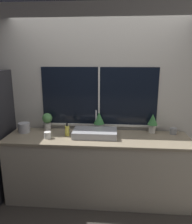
{
  "coord_description": "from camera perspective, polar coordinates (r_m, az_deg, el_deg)",
  "views": [
    {
      "loc": [
        0.21,
        -2.47,
        1.97
      ],
      "look_at": [
        -0.02,
        0.31,
        1.27
      ],
      "focal_mm": 35.0,
      "sensor_mm": 36.0,
      "label": 1
    }
  ],
  "objects": [
    {
      "name": "sink",
      "position": [
        3.0,
        -0.26,
        -5.5
      ],
      "size": [
        0.59,
        0.39,
        0.32
      ],
      "color": "#ADADB2",
      "rests_on": "counter"
    },
    {
      "name": "kettle",
      "position": [
        3.31,
        -18.27,
        -3.8
      ],
      "size": [
        0.17,
        0.17,
        0.15
      ],
      "color": "#B2B2B7",
      "rests_on": "counter"
    },
    {
      "name": "potted_plant_right",
      "position": [
        3.2,
        14.56,
        -2.48
      ],
      "size": [
        0.14,
        0.14,
        0.28
      ],
      "color": "silver",
      "rests_on": "counter"
    },
    {
      "name": "counter",
      "position": [
        3.17,
        0.3,
        -14.28
      ],
      "size": [
        2.49,
        0.65,
        0.92
      ],
      "color": "#B2A893",
      "rests_on": "ground_plane"
    },
    {
      "name": "mug_white",
      "position": [
        3.0,
        -12.54,
        -5.91
      ],
      "size": [
        0.09,
        0.09,
        0.09
      ],
      "color": "white",
      "rests_on": "counter"
    },
    {
      "name": "ground_plane",
      "position": [
        3.17,
        -0.18,
        -24.3
      ],
      "size": [
        14.0,
        14.0,
        0.0
      ],
      "primitive_type": "plane",
      "color": "#38332D"
    },
    {
      "name": "soap_bottle",
      "position": [
        3.04,
        -7.55,
        -4.8
      ],
      "size": [
        0.06,
        0.06,
        0.18
      ],
      "color": "#DBD14C",
      "rests_on": "counter"
    },
    {
      "name": "mug_grey",
      "position": [
        3.27,
        19.52,
        -4.72
      ],
      "size": [
        0.09,
        0.09,
        0.09
      ],
      "color": "gray",
      "rests_on": "counter"
    },
    {
      "name": "potted_plant_center",
      "position": [
        3.16,
        0.79,
        -2.34
      ],
      "size": [
        0.16,
        0.16,
        0.29
      ],
      "color": "silver",
      "rests_on": "counter"
    },
    {
      "name": "wall_back",
      "position": [
        3.23,
        0.83,
        3.08
      ],
      "size": [
        8.0,
        0.09,
        2.7
      ],
      "color": "#BCB7AD",
      "rests_on": "ground_plane"
    },
    {
      "name": "potted_plant_left",
      "position": [
        3.3,
        -12.6,
        -2.07
      ],
      "size": [
        0.15,
        0.15,
        0.26
      ],
      "color": "silver",
      "rests_on": "counter"
    }
  ]
}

